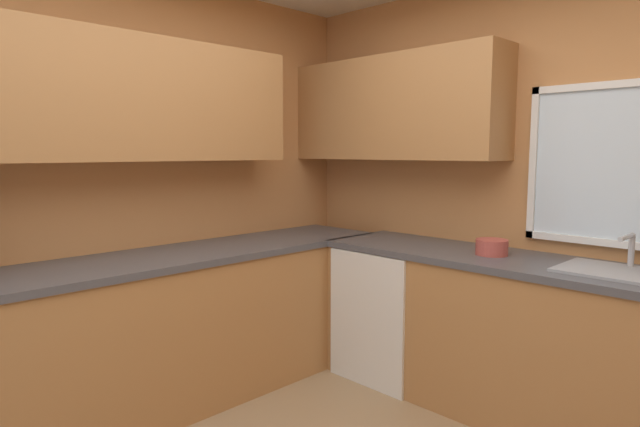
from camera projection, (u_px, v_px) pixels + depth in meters
name	position (u px, v px, depth m)	size (l,w,h in m)	color
room_shell	(339.00, 99.00, 2.39)	(3.71, 3.78, 2.63)	#C6844C
counter_run_left	(139.00, 337.00, 3.02)	(0.65, 3.39, 0.91)	#AD7542
counter_run_back	(550.00, 346.00, 2.89)	(2.80, 0.65, 0.91)	#AD7542
dishwasher	(393.00, 311.00, 3.60)	(0.60, 0.60, 0.86)	white
sink_assembly	(621.00, 271.00, 2.61)	(0.55, 0.40, 0.19)	#9EA0A5
bowl	(492.00, 247.00, 3.08)	(0.18, 0.18, 0.09)	#B74C42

